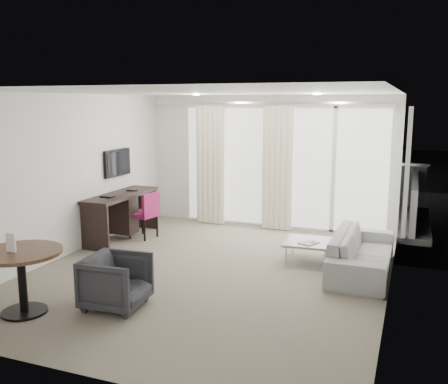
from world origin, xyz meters
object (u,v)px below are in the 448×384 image
(coffee_table, at_px, (308,251))
(tub_armchair, at_px, (116,282))
(desk_chair, at_px, (143,215))
(sofa, at_px, (362,252))
(rattan_chair_a, at_px, (307,192))
(round_table, at_px, (22,282))
(desk, at_px, (122,216))
(rattan_chair_b, at_px, (372,197))

(coffee_table, bearing_deg, tub_armchair, -124.59)
(desk_chair, distance_m, sofa, 3.98)
(rattan_chair_a, bearing_deg, round_table, -113.90)
(tub_armchair, relative_size, rattan_chair_a, 0.90)
(desk, distance_m, rattan_chair_b, 5.57)
(desk, distance_m, tub_armchair, 3.16)
(coffee_table, xyz_separation_m, sofa, (0.84, -0.23, 0.14))
(tub_armchair, xyz_separation_m, rattan_chair_a, (1.00, 6.45, 0.07))
(desk_chair, bearing_deg, rattan_chair_b, 54.59)
(round_table, xyz_separation_m, coffee_table, (2.74, 3.16, -0.22))
(tub_armchair, bearing_deg, desk, 26.99)
(coffee_table, relative_size, rattan_chair_a, 0.91)
(rattan_chair_b, bearing_deg, tub_armchair, -99.01)
(desk, height_order, rattan_chair_a, desk)
(desk, height_order, tub_armchair, desk)
(desk_chair, xyz_separation_m, rattan_chair_b, (3.75, 3.60, -0.06))
(sofa, relative_size, rattan_chair_a, 2.58)
(coffee_table, bearing_deg, sofa, -15.44)
(coffee_table, bearing_deg, round_table, -130.98)
(desk_chair, bearing_deg, rattan_chair_a, 67.93)
(desk, distance_m, desk_chair, 0.38)
(coffee_table, bearing_deg, desk_chair, 175.07)
(desk_chair, height_order, coffee_table, desk_chair)
(round_table, distance_m, rattan_chair_b, 7.80)
(desk, xyz_separation_m, rattan_chair_a, (2.63, 3.74, -0.02))
(rattan_chair_b, bearing_deg, sofa, -75.56)
(sofa, height_order, rattan_chair_b, rattan_chair_b)
(round_table, bearing_deg, sofa, 39.23)
(desk, xyz_separation_m, sofa, (4.28, -0.32, -0.12))
(tub_armchair, height_order, rattan_chair_b, rattan_chair_b)
(coffee_table, relative_size, sofa, 0.35)
(desk_chair, bearing_deg, coffee_table, 5.82)
(coffee_table, bearing_deg, rattan_chair_a, 101.95)
(desk_chair, relative_size, sofa, 0.42)
(tub_armchair, bearing_deg, round_table, 115.71)
(tub_armchair, bearing_deg, desk_chair, 20.06)
(desk_chair, xyz_separation_m, tub_armchair, (1.30, -2.89, -0.10))
(sofa, bearing_deg, rattan_chair_b, 2.78)
(desk_chair, relative_size, rattan_chair_b, 1.17)
(coffee_table, distance_m, rattan_chair_a, 3.92)
(desk, height_order, rattan_chair_b, desk)
(desk, relative_size, coffee_table, 2.46)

